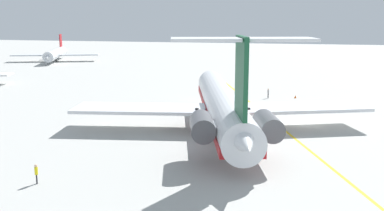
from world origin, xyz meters
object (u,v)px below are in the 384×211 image
at_px(main_jetliner, 223,105).
at_px(ground_crew_near_tail, 36,171).
at_px(safety_cone_nose, 295,97).
at_px(ground_crew_near_nose, 268,92).
at_px(airliner_far_right, 55,54).

xyz_separation_m(main_jetliner, ground_crew_near_tail, (-21.96, 12.75, -2.37)).
distance_m(ground_crew_near_tail, safety_cone_nose, 53.70).
distance_m(main_jetliner, ground_crew_near_tail, 25.50).
relative_size(ground_crew_near_tail, safety_cone_nose, 3.26).
bearing_deg(main_jetliner, ground_crew_near_tail, 133.97).
relative_size(main_jetliner, ground_crew_near_nose, 23.96).
relative_size(airliner_far_right, ground_crew_near_tail, 15.73).
bearing_deg(main_jetliner, airliner_far_right, 26.05).
bearing_deg(safety_cone_nose, ground_crew_near_nose, 104.42).
bearing_deg(ground_crew_near_nose, main_jetliner, 52.05).
height_order(airliner_far_right, ground_crew_near_tail, airliner_far_right).
xyz_separation_m(airliner_far_right, ground_crew_near_tail, (-100.47, -57.80, -1.42)).
xyz_separation_m(main_jetliner, safety_cone_nose, (27.28, -8.65, -3.23)).
bearing_deg(safety_cone_nose, ground_crew_near_tail, 156.51).
relative_size(main_jetliner, ground_crew_near_tail, 24.13).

